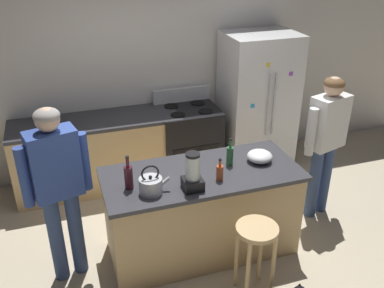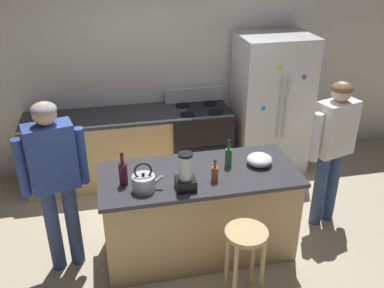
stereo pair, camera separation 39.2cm
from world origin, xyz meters
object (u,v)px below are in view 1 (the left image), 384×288
(refrigerator, at_px, (257,102))
(bottle_wine, at_px, (129,176))
(kitchen_island, at_px, (202,212))
(person_by_island_left, at_px, (57,181))
(bar_stool, at_px, (256,243))
(blender_appliance, at_px, (193,174))
(stove_range, at_px, (188,140))
(person_by_sink_right, at_px, (326,135))
(bottle_olive_oil, at_px, (230,155))
(tea_kettle, at_px, (151,185))
(bottle_cooking_sauce, at_px, (220,172))
(mixing_bowl, at_px, (260,156))

(refrigerator, height_order, bottle_wine, refrigerator)
(kitchen_island, xyz_separation_m, person_by_island_left, (-1.28, 0.06, 0.57))
(kitchen_island, relative_size, bar_stool, 2.59)
(person_by_island_left, relative_size, blender_appliance, 4.84)
(kitchen_island, xyz_separation_m, bar_stool, (0.24, -0.69, 0.10))
(blender_appliance, relative_size, bottle_wine, 1.10)
(person_by_island_left, relative_size, bar_stool, 2.35)
(refrigerator, distance_m, stove_range, 1.04)
(person_by_island_left, bearing_deg, refrigerator, 29.18)
(person_by_sink_right, bearing_deg, bottle_olive_oil, -173.80)
(kitchen_island, height_order, bar_stool, kitchen_island)
(refrigerator, height_order, bar_stool, refrigerator)
(kitchen_island, bearing_deg, bottle_wine, -175.51)
(tea_kettle, bearing_deg, person_by_sink_right, 10.49)
(bottle_cooking_sauce, relative_size, bottle_olive_oil, 0.78)
(bar_stool, height_order, bottle_cooking_sauce, bottle_cooking_sauce)
(stove_range, xyz_separation_m, person_by_sink_right, (1.10, -1.34, 0.52))
(mixing_bowl, bearing_deg, bottle_olive_oil, 173.35)
(stove_range, bearing_deg, bottle_wine, -123.53)
(stove_range, height_order, blender_appliance, blender_appliance)
(blender_appliance, distance_m, bottle_olive_oil, 0.56)
(blender_appliance, bearing_deg, tea_kettle, 171.10)
(kitchen_island, relative_size, bottle_cooking_sauce, 8.60)
(kitchen_island, relative_size, mixing_bowl, 7.57)
(person_by_island_left, height_order, bottle_cooking_sauce, person_by_island_left)
(kitchen_island, distance_m, bottle_wine, 0.90)
(stove_range, relative_size, bottle_wine, 3.42)
(bottle_olive_oil, bearing_deg, tea_kettle, -163.72)
(kitchen_island, height_order, bottle_cooking_sauce, bottle_cooking_sauce)
(refrigerator, xyz_separation_m, person_by_sink_right, (0.15, -1.32, 0.09))
(blender_appliance, bearing_deg, bottle_cooking_sauce, 13.71)
(bottle_olive_oil, bearing_deg, refrigerator, 55.18)
(bar_stool, bearing_deg, mixing_bowl, 63.43)
(refrigerator, height_order, tea_kettle, refrigerator)
(refrigerator, xyz_separation_m, person_by_island_left, (-2.58, -1.44, 0.13))
(mixing_bowl, bearing_deg, stove_range, 99.27)
(refrigerator, distance_m, bar_stool, 2.46)
(bottle_cooking_sauce, xyz_separation_m, tea_kettle, (-0.63, -0.01, 0.00))
(stove_range, height_order, bottle_wine, bottle_wine)
(bar_stool, relative_size, tea_kettle, 2.60)
(bottle_cooking_sauce, height_order, bottle_wine, bottle_wine)
(person_by_sink_right, bearing_deg, person_by_island_left, -177.40)
(refrigerator, xyz_separation_m, bottle_olive_oil, (-1.00, -1.44, 0.11))
(bar_stool, xyz_separation_m, mixing_bowl, (0.36, 0.71, 0.41))
(person_by_island_left, xyz_separation_m, bottle_olive_oil, (1.58, -0.00, -0.02))
(tea_kettle, bearing_deg, kitchen_island, 19.28)
(person_by_island_left, height_order, blender_appliance, person_by_island_left)
(stove_range, relative_size, person_by_sink_right, 0.67)
(bottle_wine, xyz_separation_m, mixing_bowl, (1.29, 0.08, -0.06))
(mixing_bowl, xyz_separation_m, tea_kettle, (-1.13, -0.21, 0.02))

